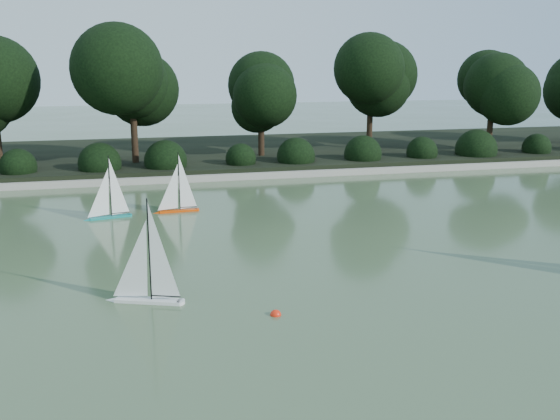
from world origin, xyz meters
The scene contains 9 objects.
ground centered at (0.00, 0.00, 0.00)m, with size 80.00×80.00×0.00m, color #405533.
pond_coping centered at (0.00, 9.00, 0.09)m, with size 40.00×0.35×0.18m, color gray.
far_bank centered at (0.00, 13.00, 0.15)m, with size 40.00×8.00×0.30m, color black.
tree_line centered at (1.23, 11.44, 2.64)m, with size 26.31×3.93×4.39m.
shrub_hedge centered at (0.00, 9.90, 0.45)m, with size 29.10×1.10×1.10m.
sailboat_white_a centered at (-3.06, 0.18, 0.25)m, with size 1.15×0.57×1.60m.
sailboat_orange centered at (-2.22, 5.47, 0.22)m, with size 1.05×0.24×1.43m.
sailboat_teal centered at (-3.71, 5.22, 0.23)m, with size 1.06×0.39×1.45m.
race_buoy centered at (-1.33, -0.72, 0.00)m, with size 0.15×0.15×0.15m, color red.
Camera 1 is at (-3.08, -8.33, 3.36)m, focal length 40.00 mm.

